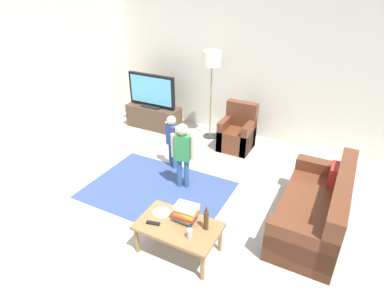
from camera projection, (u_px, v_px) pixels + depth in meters
The scene contains 17 objects.
ground at pixel (173, 209), 4.81m from camera, with size 7.80×7.80×0.00m, color #B2ADA3.
wall_back at pixel (248, 70), 6.45m from camera, with size 6.00×0.12×2.70m, color silver.
wall_left at pixel (14, 91), 5.36m from camera, with size 0.12×6.00×2.70m, color silver.
area_rug at pixel (157, 190), 5.22m from camera, with size 2.20×1.60×0.01m, color #33477A.
tv_stand at pixel (154, 117), 7.21m from camera, with size 1.20×0.44×0.50m.
tv at pixel (152, 91), 6.89m from camera, with size 1.10×0.28×0.71m.
couch at pixel (318, 211), 4.32m from camera, with size 0.80×1.80×0.86m.
armchair at pixel (238, 134), 6.35m from camera, with size 0.60×0.60×0.90m.
floor_lamp at pixel (212, 63), 6.16m from camera, with size 0.36×0.36×1.78m.
child_near_tv at pixel (172, 137), 5.56m from camera, with size 0.31×0.19×0.98m.
child_center at pixel (183, 150), 5.00m from camera, with size 0.36×0.19×1.11m.
coffee_table at pixel (178, 228), 3.92m from camera, with size 1.00×0.60×0.42m.
book_stack at pixel (186, 213), 3.92m from camera, with size 0.29×0.23×0.22m.
bottle at pixel (206, 220), 3.78m from camera, with size 0.06×0.06×0.32m.
tv_remote at pixel (153, 223), 3.91m from camera, with size 0.17×0.05×0.02m, color black.
soda_can at pixel (190, 234), 3.68m from camera, with size 0.07×0.07×0.12m, color silver.
plate at pixel (162, 212), 4.09m from camera, with size 0.22×0.22×0.02m.
Camera 1 is at (2.00, -3.21, 3.08)m, focal length 30.41 mm.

